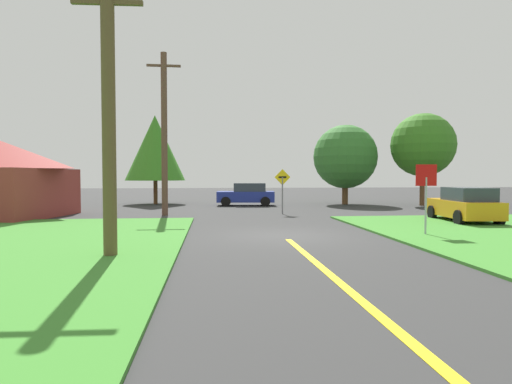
{
  "coord_description": "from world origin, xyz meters",
  "views": [
    {
      "loc": [
        -2.53,
        -14.79,
        2.14
      ],
      "look_at": [
        -0.73,
        2.42,
        1.47
      ],
      "focal_mm": 29.42,
      "sensor_mm": 36.0,
      "label": 1
    }
  ],
  "objects_px": {
    "direction_sign": "(282,186)",
    "oak_tree_right": "(423,145)",
    "oak_tree_left": "(345,157)",
    "stop_sign": "(426,186)",
    "car_on_crossroad": "(465,205)",
    "pine_tree_center": "(155,148)",
    "utility_pole_mid": "(164,133)",
    "car_approaching_junction": "(247,194)",
    "utility_pole_near": "(109,117)"
  },
  "relations": [
    {
      "from": "direction_sign",
      "to": "oak_tree_right",
      "type": "height_order",
      "value": "oak_tree_right"
    },
    {
      "from": "oak_tree_left",
      "to": "stop_sign",
      "type": "bearing_deg",
      "value": -98.34
    },
    {
      "from": "car_on_crossroad",
      "to": "pine_tree_center",
      "type": "distance_m",
      "value": 21.66
    },
    {
      "from": "stop_sign",
      "to": "pine_tree_center",
      "type": "xyz_separation_m",
      "value": [
        -11.83,
        18.35,
        2.46
      ]
    },
    {
      "from": "utility_pole_mid",
      "to": "oak_tree_left",
      "type": "height_order",
      "value": "utility_pole_mid"
    },
    {
      "from": "car_approaching_junction",
      "to": "utility_pole_near",
      "type": "bearing_deg",
      "value": 79.48
    },
    {
      "from": "car_on_crossroad",
      "to": "car_approaching_junction",
      "type": "height_order",
      "value": "same"
    },
    {
      "from": "car_approaching_junction",
      "to": "direction_sign",
      "type": "bearing_deg",
      "value": 106.33
    },
    {
      "from": "car_on_crossroad",
      "to": "oak_tree_right",
      "type": "height_order",
      "value": "oak_tree_right"
    },
    {
      "from": "direction_sign",
      "to": "oak_tree_right",
      "type": "bearing_deg",
      "value": 26.9
    },
    {
      "from": "pine_tree_center",
      "to": "oak_tree_left",
      "type": "bearing_deg",
      "value": -7.0
    },
    {
      "from": "oak_tree_left",
      "to": "pine_tree_center",
      "type": "distance_m",
      "value": 14.39
    },
    {
      "from": "utility_pole_near",
      "to": "oak_tree_right",
      "type": "distance_m",
      "value": 25.02
    },
    {
      "from": "oak_tree_left",
      "to": "direction_sign",
      "type": "bearing_deg",
      "value": -128.76
    },
    {
      "from": "utility_pole_mid",
      "to": "direction_sign",
      "type": "bearing_deg",
      "value": 0.89
    },
    {
      "from": "car_approaching_junction",
      "to": "oak_tree_left",
      "type": "distance_m",
      "value": 8.02
    },
    {
      "from": "car_on_crossroad",
      "to": "pine_tree_center",
      "type": "relative_size",
      "value": 0.62
    },
    {
      "from": "oak_tree_left",
      "to": "pine_tree_center",
      "type": "relative_size",
      "value": 0.89
    },
    {
      "from": "stop_sign",
      "to": "utility_pole_near",
      "type": "xyz_separation_m",
      "value": [
        -10.17,
        -2.9,
        1.86
      ]
    },
    {
      "from": "stop_sign",
      "to": "oak_tree_right",
      "type": "height_order",
      "value": "oak_tree_right"
    },
    {
      "from": "utility_pole_mid",
      "to": "oak_tree_left",
      "type": "bearing_deg",
      "value": 31.38
    },
    {
      "from": "stop_sign",
      "to": "oak_tree_left",
      "type": "bearing_deg",
      "value": -96.57
    },
    {
      "from": "utility_pole_near",
      "to": "utility_pole_mid",
      "type": "bearing_deg",
      "value": 89.6
    },
    {
      "from": "utility_pole_near",
      "to": "oak_tree_right",
      "type": "relative_size",
      "value": 1.08
    },
    {
      "from": "car_on_crossroad",
      "to": "direction_sign",
      "type": "relative_size",
      "value": 1.66
    },
    {
      "from": "car_on_crossroad",
      "to": "oak_tree_right",
      "type": "distance_m",
      "value": 11.89
    },
    {
      "from": "utility_pole_mid",
      "to": "oak_tree_right",
      "type": "distance_m",
      "value": 18.57
    },
    {
      "from": "direction_sign",
      "to": "oak_tree_right",
      "type": "xyz_separation_m",
      "value": [
        11.18,
        5.67,
        2.79
      ]
    },
    {
      "from": "utility_pole_mid",
      "to": "pine_tree_center",
      "type": "height_order",
      "value": "utility_pole_mid"
    },
    {
      "from": "car_approaching_junction",
      "to": "oak_tree_right",
      "type": "distance_m",
      "value": 13.18
    },
    {
      "from": "utility_pole_near",
      "to": "stop_sign",
      "type": "bearing_deg",
      "value": 15.89
    },
    {
      "from": "car_on_crossroad",
      "to": "utility_pole_near",
      "type": "height_order",
      "value": "utility_pole_near"
    },
    {
      "from": "car_on_crossroad",
      "to": "oak_tree_left",
      "type": "height_order",
      "value": "oak_tree_left"
    },
    {
      "from": "pine_tree_center",
      "to": "stop_sign",
      "type": "bearing_deg",
      "value": -57.2
    },
    {
      "from": "utility_pole_mid",
      "to": "utility_pole_near",
      "type": "bearing_deg",
      "value": -90.4
    },
    {
      "from": "oak_tree_right",
      "to": "direction_sign",
      "type": "bearing_deg",
      "value": -153.1
    },
    {
      "from": "stop_sign",
      "to": "oak_tree_right",
      "type": "distance_m",
      "value": 16.76
    },
    {
      "from": "direction_sign",
      "to": "car_on_crossroad",
      "type": "bearing_deg",
      "value": -33.8
    },
    {
      "from": "stop_sign",
      "to": "car_approaching_junction",
      "type": "distance_m",
      "value": 16.83
    },
    {
      "from": "oak_tree_left",
      "to": "oak_tree_right",
      "type": "xyz_separation_m",
      "value": [
        5.13,
        -1.86,
        0.79
      ]
    },
    {
      "from": "utility_pole_near",
      "to": "oak_tree_left",
      "type": "distance_m",
      "value": 23.22
    },
    {
      "from": "stop_sign",
      "to": "car_approaching_junction",
      "type": "bearing_deg",
      "value": -70.69
    },
    {
      "from": "utility_pole_near",
      "to": "car_approaching_junction",
      "type": "bearing_deg",
      "value": 74.89
    },
    {
      "from": "stop_sign",
      "to": "utility_pole_near",
      "type": "relative_size",
      "value": 0.36
    },
    {
      "from": "stop_sign",
      "to": "utility_pole_mid",
      "type": "distance_m",
      "value": 13.76
    },
    {
      "from": "utility_pole_mid",
      "to": "oak_tree_right",
      "type": "height_order",
      "value": "utility_pole_mid"
    },
    {
      "from": "pine_tree_center",
      "to": "utility_pole_near",
      "type": "bearing_deg",
      "value": -85.54
    },
    {
      "from": "car_approaching_junction",
      "to": "oak_tree_left",
      "type": "height_order",
      "value": "oak_tree_left"
    },
    {
      "from": "stop_sign",
      "to": "utility_pole_near",
      "type": "height_order",
      "value": "utility_pole_near"
    },
    {
      "from": "stop_sign",
      "to": "car_approaching_junction",
      "type": "height_order",
      "value": "stop_sign"
    }
  ]
}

